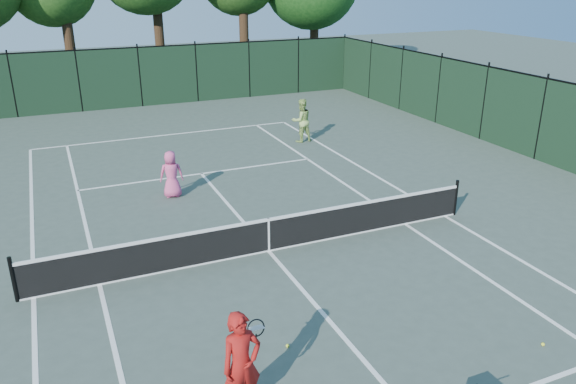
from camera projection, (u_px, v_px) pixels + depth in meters
name	position (u px, v px, depth m)	size (l,w,h in m)	color
ground	(269.00, 251.00, 14.18)	(90.00, 90.00, 0.00)	#414F45
sideline_doubles_left	(34.00, 298.00, 12.14)	(0.10, 23.77, 0.01)	white
sideline_doubles_right	(445.00, 216.00, 16.21)	(0.10, 23.77, 0.01)	white
sideline_singles_left	(99.00, 285.00, 12.65)	(0.10, 23.77, 0.01)	white
sideline_singles_right	(405.00, 224.00, 15.71)	(0.10, 23.77, 0.01)	white
baseline_far	(168.00, 135.00, 24.32)	(10.97, 0.10, 0.01)	white
service_line_far	(201.00, 174.00, 19.64)	(8.23, 0.10, 0.01)	white
center_service_line	(269.00, 251.00, 14.18)	(0.10, 12.80, 0.01)	white
tennis_net	(269.00, 234.00, 14.01)	(11.69, 0.09, 1.06)	black
fence_far	(140.00, 78.00, 29.00)	(24.00, 0.05, 3.00)	black
coach	(242.00, 365.00, 8.67)	(0.91, 0.72, 1.83)	#A81613
player_pink	(171.00, 174.00, 17.38)	(0.79, 0.58, 1.48)	#DF4E88
player_green	(301.00, 120.00, 23.06)	(0.92, 0.74, 1.79)	#A0C261
loose_ball_near_cart	(543.00, 344.00, 10.58)	(0.07, 0.07, 0.07)	yellow
loose_ball_midcourt	(288.00, 346.00, 10.54)	(0.07, 0.07, 0.07)	#E4F331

